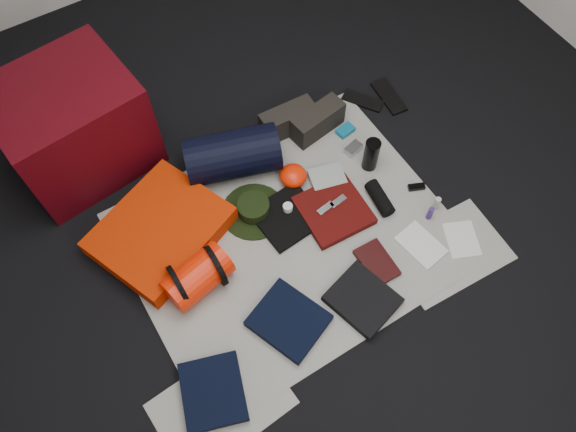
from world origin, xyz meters
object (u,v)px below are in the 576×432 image
red_cabinet (73,126)px  water_bottle (371,155)px  compact_camera (353,149)px  sleeping_pad (161,231)px  paperback_book (377,263)px  navy_duffel (232,155)px  stuff_sack (198,277)px

red_cabinet → water_bottle: red_cabinet is taller
red_cabinet → compact_camera: (1.28, -0.74, -0.26)m
sleeping_pad → paperback_book: 1.11m
red_cabinet → sleeping_pad: bearing=-85.1°
sleeping_pad → navy_duffel: navy_duffel is taller
sleeping_pad → compact_camera: 1.15m
red_cabinet → sleeping_pad: red_cabinet is taller
navy_duffel → paperback_book: navy_duffel is taller
red_cabinet → navy_duffel: 0.83m
compact_camera → paperback_book: compact_camera is taller
sleeping_pad → red_cabinet: bearing=101.4°
sleeping_pad → compact_camera: bearing=-3.9°
navy_duffel → water_bottle: (0.65, -0.38, -0.03)m
navy_duffel → water_bottle: bearing=-12.4°
red_cabinet → stuff_sack: bearing=-86.6°
navy_duffel → water_bottle: navy_duffel is taller
red_cabinet → stuff_sack: (0.18, -1.01, -0.18)m
water_bottle → compact_camera: 0.16m
sleeping_pad → paperback_book: sleeping_pad is taller
stuff_sack → red_cabinet: bearing=99.9°
red_cabinet → paperback_book: (0.98, -1.38, -0.26)m
water_bottle → paperback_book: size_ratio=0.94×
navy_duffel → stuff_sack: bearing=-115.1°
compact_camera → water_bottle: bearing=-95.8°
sleeping_pad → water_bottle: size_ratio=2.98×
water_bottle → paperback_book: water_bottle is taller
red_cabinet → stuff_sack: 1.04m
stuff_sack → water_bottle: size_ratio=1.54×
water_bottle → navy_duffel: bearing=149.7°
red_cabinet → water_bottle: bearing=-40.3°
navy_duffel → water_bottle: size_ratio=2.38×
stuff_sack → water_bottle: 1.13m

